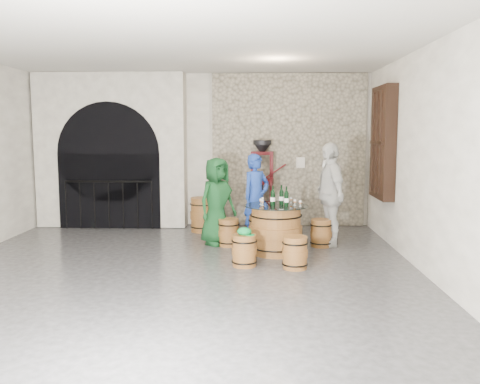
{
  "coord_description": "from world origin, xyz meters",
  "views": [
    {
      "loc": [
        1.15,
        -6.79,
        2.01
      ],
      "look_at": [
        0.87,
        1.15,
        1.05
      ],
      "focal_mm": 38.0,
      "sensor_mm": 36.0,
      "label": 1
    }
  ],
  "objects_px": {
    "barrel_stool_near_left": "(244,251)",
    "person_blue": "(256,197)",
    "wine_bottle_right": "(281,197)",
    "person_white": "(330,194)",
    "side_barrel": "(203,215)",
    "barrel_stool_left": "(229,232)",
    "wine_bottle_left": "(273,198)",
    "wine_bottle_center": "(286,198)",
    "barrel_stool_right": "(321,233)",
    "barrel_stool_near_right": "(295,253)",
    "barrel_table": "(276,230)",
    "person_green": "(217,201)",
    "corking_press": "(262,177)",
    "barrel_stool_far": "(259,228)"
  },
  "relations": [
    {
      "from": "barrel_stool_near_left",
      "to": "person_blue",
      "type": "bearing_deg",
      "value": 84.94
    },
    {
      "from": "barrel_stool_near_left",
      "to": "wine_bottle_right",
      "type": "bearing_deg",
      "value": 56.49
    },
    {
      "from": "person_white",
      "to": "side_barrel",
      "type": "bearing_deg",
      "value": -128.28
    },
    {
      "from": "barrel_stool_left",
      "to": "wine_bottle_right",
      "type": "xyz_separation_m",
      "value": [
        0.9,
        -0.46,
        0.7
      ]
    },
    {
      "from": "wine_bottle_left",
      "to": "wine_bottle_center",
      "type": "relative_size",
      "value": 1.0
    },
    {
      "from": "barrel_stool_right",
      "to": "person_white",
      "type": "bearing_deg",
      "value": 33.12
    },
    {
      "from": "barrel_stool_near_left",
      "to": "wine_bottle_center",
      "type": "height_order",
      "value": "wine_bottle_center"
    },
    {
      "from": "barrel_stool_right",
      "to": "side_barrel",
      "type": "xyz_separation_m",
      "value": [
        -2.21,
        1.26,
        0.1
      ]
    },
    {
      "from": "barrel_stool_near_right",
      "to": "person_white",
      "type": "relative_size",
      "value": 0.26
    },
    {
      "from": "side_barrel",
      "to": "wine_bottle_right",
      "type": "bearing_deg",
      "value": -49.2
    },
    {
      "from": "barrel_table",
      "to": "barrel_stool_left",
      "type": "distance_m",
      "value": 0.97
    },
    {
      "from": "person_green",
      "to": "wine_bottle_left",
      "type": "distance_m",
      "value": 1.2
    },
    {
      "from": "barrel_stool_near_left",
      "to": "side_barrel",
      "type": "height_order",
      "value": "side_barrel"
    },
    {
      "from": "barrel_stool_left",
      "to": "corking_press",
      "type": "relative_size",
      "value": 0.26
    },
    {
      "from": "barrel_stool_far",
      "to": "person_white",
      "type": "height_order",
      "value": "person_white"
    },
    {
      "from": "barrel_stool_left",
      "to": "person_blue",
      "type": "relative_size",
      "value": 0.3
    },
    {
      "from": "barrel_table",
      "to": "wine_bottle_left",
      "type": "relative_size",
      "value": 3.21
    },
    {
      "from": "barrel_stool_near_right",
      "to": "person_blue",
      "type": "xyz_separation_m",
      "value": [
        -0.58,
        2.02,
        0.56
      ]
    },
    {
      "from": "barrel_table",
      "to": "person_blue",
      "type": "xyz_separation_m",
      "value": [
        -0.33,
        1.09,
        0.4
      ]
    },
    {
      "from": "person_blue",
      "to": "side_barrel",
      "type": "distance_m",
      "value": 1.36
    },
    {
      "from": "person_green",
      "to": "barrel_stool_right",
      "type": "bearing_deg",
      "value": -49.06
    },
    {
      "from": "wine_bottle_right",
      "to": "side_barrel",
      "type": "bearing_deg",
      "value": 130.8
    },
    {
      "from": "barrel_stool_left",
      "to": "wine_bottle_right",
      "type": "bearing_deg",
      "value": -26.99
    },
    {
      "from": "barrel_stool_right",
      "to": "wine_bottle_right",
      "type": "bearing_deg",
      "value": -147.31
    },
    {
      "from": "barrel_stool_near_left",
      "to": "wine_bottle_center",
      "type": "distance_m",
      "value": 1.18
    },
    {
      "from": "barrel_stool_right",
      "to": "barrel_stool_near_left",
      "type": "xyz_separation_m",
      "value": [
        -1.31,
        -1.35,
        0.0
      ]
    },
    {
      "from": "wine_bottle_left",
      "to": "side_barrel",
      "type": "xyz_separation_m",
      "value": [
        -1.34,
        1.83,
        -0.59
      ]
    },
    {
      "from": "barrel_table",
      "to": "wine_bottle_left",
      "type": "xyz_separation_m",
      "value": [
        -0.06,
        -0.04,
        0.54
      ]
    },
    {
      "from": "barrel_stool_near_right",
      "to": "wine_bottle_center",
      "type": "height_order",
      "value": "wine_bottle_center"
    },
    {
      "from": "person_green",
      "to": "person_blue",
      "type": "xyz_separation_m",
      "value": [
        0.69,
        0.43,
        0.02
      ]
    },
    {
      "from": "barrel_stool_near_right",
      "to": "wine_bottle_left",
      "type": "height_order",
      "value": "wine_bottle_left"
    },
    {
      "from": "barrel_stool_near_right",
      "to": "barrel_stool_near_left",
      "type": "bearing_deg",
      "value": 171.72
    },
    {
      "from": "barrel_stool_near_left",
      "to": "wine_bottle_center",
      "type": "relative_size",
      "value": 1.48
    },
    {
      "from": "barrel_stool_near_right",
      "to": "barrel_stool_near_left",
      "type": "distance_m",
      "value": 0.75
    },
    {
      "from": "wine_bottle_right",
      "to": "barrel_table",
      "type": "bearing_deg",
      "value": -143.45
    },
    {
      "from": "wine_bottle_left",
      "to": "side_barrel",
      "type": "bearing_deg",
      "value": 126.32
    },
    {
      "from": "barrel_stool_left",
      "to": "person_blue",
      "type": "xyz_separation_m",
      "value": [
        0.48,
        0.57,
        0.56
      ]
    },
    {
      "from": "barrel_stool_left",
      "to": "side_barrel",
      "type": "relative_size",
      "value": 0.7
    },
    {
      "from": "barrel_stool_near_left",
      "to": "corking_press",
      "type": "xyz_separation_m",
      "value": [
        0.29,
        2.98,
        0.82
      ]
    },
    {
      "from": "corking_press",
      "to": "wine_bottle_left",
      "type": "bearing_deg",
      "value": -78.81
    },
    {
      "from": "barrel_stool_far",
      "to": "barrel_stool_near_right",
      "type": "bearing_deg",
      "value": -74.14
    },
    {
      "from": "barrel_stool_far",
      "to": "barrel_stool_right",
      "type": "relative_size",
      "value": 1.0
    },
    {
      "from": "barrel_stool_near_left",
      "to": "person_green",
      "type": "xyz_separation_m",
      "value": [
        -0.52,
        1.48,
        0.53
      ]
    },
    {
      "from": "person_green",
      "to": "barrel_stool_left",
      "type": "bearing_deg",
      "value": -77.66
    },
    {
      "from": "barrel_stool_near_right",
      "to": "wine_bottle_left",
      "type": "xyz_separation_m",
      "value": [
        -0.3,
        0.89,
        0.7
      ]
    },
    {
      "from": "barrel_stool_right",
      "to": "person_white",
      "type": "relative_size",
      "value": 0.26
    },
    {
      "from": "wine_bottle_center",
      "to": "side_barrel",
      "type": "xyz_separation_m",
      "value": [
        -1.56,
        1.92,
        -0.59
      ]
    },
    {
      "from": "barrel_stool_right",
      "to": "side_barrel",
      "type": "bearing_deg",
      "value": 150.25
    },
    {
      "from": "barrel_stool_left",
      "to": "wine_bottle_center",
      "type": "bearing_deg",
      "value": -34.02
    },
    {
      "from": "wine_bottle_center",
      "to": "corking_press",
      "type": "xyz_separation_m",
      "value": [
        -0.37,
        2.29,
        0.12
      ]
    }
  ]
}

